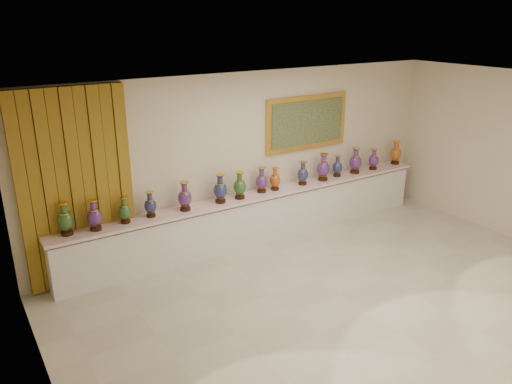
% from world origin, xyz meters
% --- Properties ---
extents(ground, '(8.00, 8.00, 0.00)m').
position_xyz_m(ground, '(0.00, 0.00, 0.00)').
color(ground, beige).
rests_on(ground, ground).
extents(room, '(8.00, 8.00, 8.00)m').
position_xyz_m(room, '(-2.35, 2.44, 1.58)').
color(room, beige).
rests_on(room, ground).
extents(counter, '(7.28, 0.48, 0.90)m').
position_xyz_m(counter, '(0.00, 2.27, 0.44)').
color(counter, white).
rests_on(counter, ground).
extents(vase_0, '(0.25, 0.25, 0.49)m').
position_xyz_m(vase_0, '(-3.27, 2.27, 1.12)').
color(vase_0, black).
rests_on(vase_0, counter).
extents(vase_1, '(0.28, 0.28, 0.47)m').
position_xyz_m(vase_1, '(-2.88, 2.21, 1.11)').
color(vase_1, black).
rests_on(vase_1, counter).
extents(vase_2, '(0.21, 0.21, 0.41)m').
position_xyz_m(vase_2, '(-2.42, 2.24, 1.09)').
color(vase_2, black).
rests_on(vase_2, counter).
extents(vase_3, '(0.24, 0.24, 0.41)m').
position_xyz_m(vase_3, '(-2.00, 2.27, 1.09)').
color(vase_3, black).
rests_on(vase_3, counter).
extents(vase_4, '(0.29, 0.29, 0.48)m').
position_xyz_m(vase_4, '(-1.43, 2.22, 1.12)').
color(vase_4, black).
rests_on(vase_4, counter).
extents(vase_5, '(0.30, 0.30, 0.50)m').
position_xyz_m(vase_5, '(-0.78, 2.22, 1.12)').
color(vase_5, black).
rests_on(vase_5, counter).
extents(vase_6, '(0.27, 0.27, 0.48)m').
position_xyz_m(vase_6, '(-0.41, 2.22, 1.11)').
color(vase_6, black).
rests_on(vase_6, counter).
extents(vase_7, '(0.23, 0.23, 0.46)m').
position_xyz_m(vase_7, '(0.09, 2.28, 1.11)').
color(vase_7, black).
rests_on(vase_7, counter).
extents(vase_8, '(0.25, 0.25, 0.42)m').
position_xyz_m(vase_8, '(0.36, 2.26, 1.09)').
color(vase_8, black).
rests_on(vase_8, counter).
extents(vase_9, '(0.23, 0.23, 0.44)m').
position_xyz_m(vase_9, '(0.96, 2.23, 1.10)').
color(vase_9, black).
rests_on(vase_9, counter).
extents(vase_10, '(0.30, 0.30, 0.52)m').
position_xyz_m(vase_10, '(1.44, 2.22, 1.13)').
color(vase_10, black).
rests_on(vase_10, counter).
extents(vase_11, '(0.23, 0.23, 0.42)m').
position_xyz_m(vase_11, '(1.83, 2.26, 1.09)').
color(vase_11, black).
rests_on(vase_11, counter).
extents(vase_12, '(0.32, 0.32, 0.52)m').
position_xyz_m(vase_12, '(2.28, 2.23, 1.13)').
color(vase_12, black).
rests_on(vase_12, counter).
extents(vase_13, '(0.24, 0.24, 0.43)m').
position_xyz_m(vase_13, '(2.77, 2.22, 1.09)').
color(vase_13, black).
rests_on(vase_13, counter).
extents(vase_14, '(0.28, 0.28, 0.50)m').
position_xyz_m(vase_14, '(3.45, 2.26, 1.12)').
color(vase_14, black).
rests_on(vase_14, counter).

